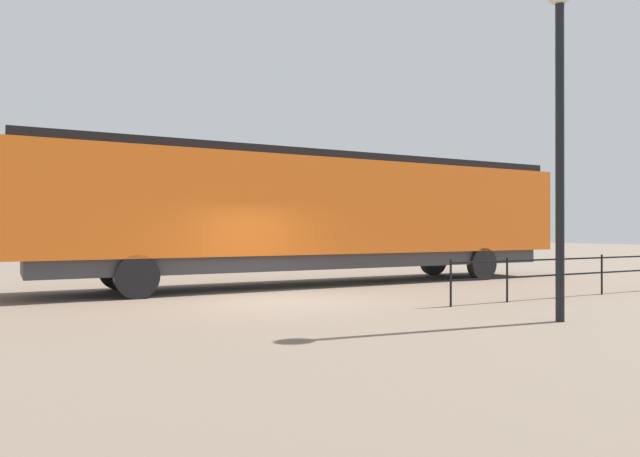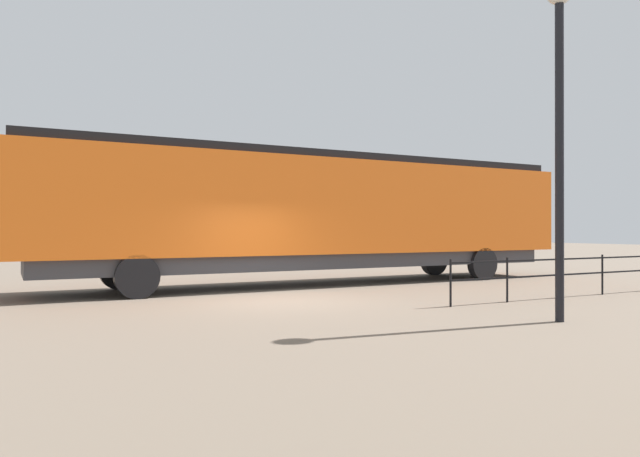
# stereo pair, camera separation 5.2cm
# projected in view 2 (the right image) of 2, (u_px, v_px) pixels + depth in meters

# --- Properties ---
(ground_plane) EXTENTS (120.00, 120.00, 0.00)m
(ground_plane) POSITION_uv_depth(u_px,v_px,m) (280.00, 301.00, 14.04)
(ground_plane) COLOR #756656
(locomotive) EXTENTS (2.87, 18.00, 4.08)m
(locomotive) POSITION_uv_depth(u_px,v_px,m) (333.00, 212.00, 18.69)
(locomotive) COLOR orange
(locomotive) RESTS_ON ground_plane
(lamp_post) EXTENTS (0.51, 0.51, 6.43)m
(lamp_post) POSITION_uv_depth(u_px,v_px,m) (559.00, 83.00, 10.91)
(lamp_post) COLOR black
(lamp_post) RESTS_ON ground_plane
(platform_fence) EXTENTS (0.05, 10.45, 1.06)m
(platform_fence) POSITION_uv_depth(u_px,v_px,m) (602.00, 269.00, 15.47)
(platform_fence) COLOR black
(platform_fence) RESTS_ON ground_plane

